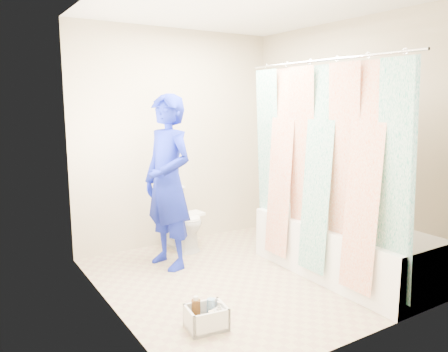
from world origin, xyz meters
TOP-DOWN VIEW (x-y plane):
  - floor at (0.00, 0.00)m, footprint 2.60×2.60m
  - ceiling at (0.00, 0.00)m, footprint 2.40×2.60m
  - wall_back at (0.00, 1.30)m, footprint 2.40×0.02m
  - wall_front at (0.00, -1.30)m, footprint 2.40×0.02m
  - wall_left at (-1.20, 0.00)m, footprint 0.02×2.60m
  - wall_right at (1.20, 0.00)m, footprint 0.02×2.60m
  - bathtub at (0.85, -0.43)m, footprint 0.70×1.75m
  - curtain_rod at (0.52, -0.43)m, footprint 0.02×1.90m
  - shower_curtain at (0.52, -0.43)m, footprint 0.06×1.75m
  - toilet at (-0.08, 1.08)m, footprint 0.44×0.69m
  - tank_lid at (-0.07, 0.97)m, footprint 0.43×0.22m
  - tank_internals at (-0.14, 1.25)m, footprint 0.16×0.05m
  - plumber at (-0.42, 0.65)m, footprint 0.52×0.68m
  - cleaning_caddy at (-0.72, -0.62)m, footprint 0.31×0.26m

SIDE VIEW (x-z plane):
  - floor at x=0.00m, z-range 0.00..0.00m
  - cleaning_caddy at x=-0.72m, z-range -0.03..0.19m
  - bathtub at x=0.85m, z-range 0.02..0.52m
  - toilet at x=-0.08m, z-range 0.00..0.67m
  - tank_lid at x=-0.07m, z-range 0.38..0.41m
  - tank_internals at x=-0.14m, z-range 0.55..0.77m
  - plumber at x=-0.42m, z-range 0.00..1.69m
  - shower_curtain at x=0.52m, z-range 0.12..1.92m
  - wall_back at x=0.00m, z-range 0.00..2.40m
  - wall_front at x=0.00m, z-range 0.00..2.40m
  - wall_left at x=-1.20m, z-range 0.00..2.40m
  - wall_right at x=1.20m, z-range 0.00..2.40m
  - curtain_rod at x=0.52m, z-range 1.94..1.96m
  - ceiling at x=0.00m, z-range 2.39..2.41m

